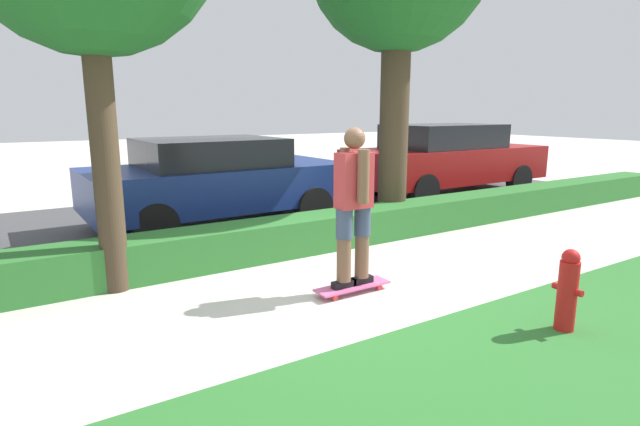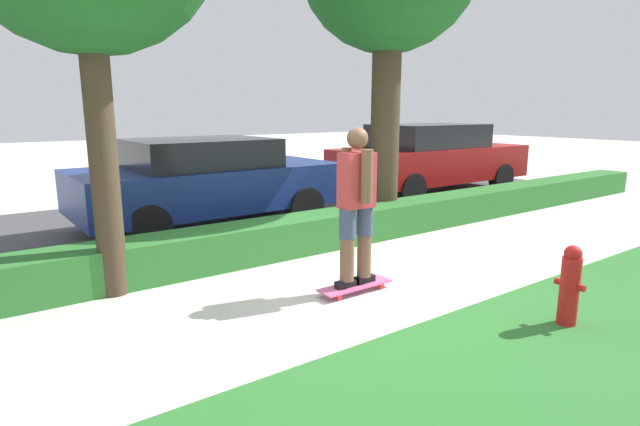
{
  "view_description": "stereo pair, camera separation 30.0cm",
  "coord_description": "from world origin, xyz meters",
  "px_view_note": "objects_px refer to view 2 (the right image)",
  "views": [
    {
      "loc": [
        -2.95,
        -4.03,
        1.88
      ],
      "look_at": [
        -0.0,
        0.6,
        0.74
      ],
      "focal_mm": 28.0,
      "sensor_mm": 36.0,
      "label": 1
    },
    {
      "loc": [
        -3.2,
        -3.86,
        1.88
      ],
      "look_at": [
        -0.0,
        0.6,
        0.74
      ],
      "focal_mm": 28.0,
      "sensor_mm": 36.0,
      "label": 2
    }
  ],
  "objects_px": {
    "skater_person": "(356,203)",
    "fire_hydrant": "(570,285)",
    "parked_car_middle": "(207,180)",
    "parked_car_rear": "(431,158)",
    "skateboard": "(355,286)"
  },
  "relations": [
    {
      "from": "skateboard",
      "to": "skater_person",
      "type": "xyz_separation_m",
      "value": [
        0.0,
        0.0,
        0.88
      ]
    },
    {
      "from": "skater_person",
      "to": "parked_car_rear",
      "type": "distance_m",
      "value": 6.59
    },
    {
      "from": "skateboard",
      "to": "fire_hydrant",
      "type": "distance_m",
      "value": 2.02
    },
    {
      "from": "parked_car_middle",
      "to": "fire_hydrant",
      "type": "bearing_deg",
      "value": -81.05
    },
    {
      "from": "skater_person",
      "to": "parked_car_middle",
      "type": "xyz_separation_m",
      "value": [
        -0.01,
        3.79,
        -0.19
      ]
    },
    {
      "from": "skateboard",
      "to": "parked_car_middle",
      "type": "height_order",
      "value": "parked_car_middle"
    },
    {
      "from": "parked_car_rear",
      "to": "fire_hydrant",
      "type": "distance_m",
      "value": 7.07
    },
    {
      "from": "parked_car_rear",
      "to": "fire_hydrant",
      "type": "height_order",
      "value": "parked_car_rear"
    },
    {
      "from": "parked_car_middle",
      "to": "parked_car_rear",
      "type": "height_order",
      "value": "parked_car_rear"
    },
    {
      "from": "fire_hydrant",
      "to": "skateboard",
      "type": "bearing_deg",
      "value": 120.29
    },
    {
      "from": "skater_person",
      "to": "fire_hydrant",
      "type": "height_order",
      "value": "skater_person"
    },
    {
      "from": "skateboard",
      "to": "parked_car_rear",
      "type": "bearing_deg",
      "value": 35.63
    },
    {
      "from": "parked_car_middle",
      "to": "parked_car_rear",
      "type": "bearing_deg",
      "value": -1.0
    },
    {
      "from": "parked_car_middle",
      "to": "fire_hydrant",
      "type": "distance_m",
      "value": 5.62
    },
    {
      "from": "skateboard",
      "to": "parked_car_middle",
      "type": "relative_size",
      "value": 0.2
    }
  ]
}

